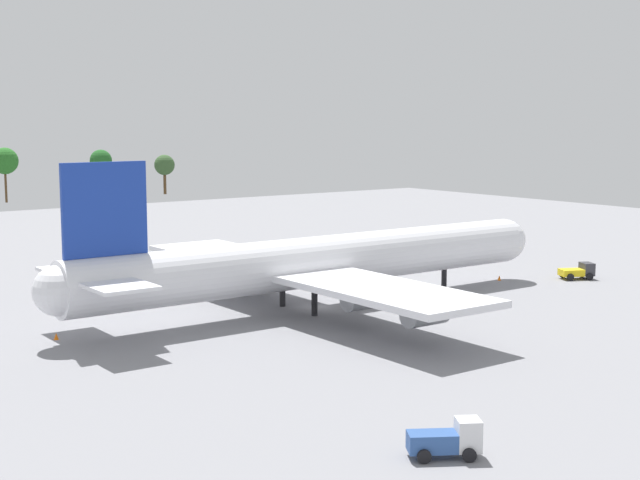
{
  "coord_description": "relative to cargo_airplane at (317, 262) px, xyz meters",
  "views": [
    {
      "loc": [
        -62.34,
        -84.56,
        21.88
      ],
      "look_at": [
        0.0,
        0.0,
        8.01
      ],
      "focal_mm": 51.16,
      "sensor_mm": 36.0,
      "label": 1
    }
  ],
  "objects": [
    {
      "name": "ground_plane",
      "position": [
        0.48,
        -0.0,
        -5.44
      ],
      "size": [
        272.73,
        272.73,
        0.0
      ],
      "primitive_type": "plane",
      "color": "gray"
    },
    {
      "name": "cargo_airplane",
      "position": [
        0.0,
        0.0,
        0.0
      ],
      "size": [
        68.18,
        55.04,
        17.81
      ],
      "color": "silver",
      "rests_on": "ground_plane"
    },
    {
      "name": "cargo_loader",
      "position": [
        -21.26,
        -43.55,
        -4.22
      ],
      "size": [
        4.93,
        3.95,
        2.56
      ],
      "color": "silver",
      "rests_on": "ground_plane"
    },
    {
      "name": "catering_truck",
      "position": [
        40.85,
        -5.65,
        -4.34
      ],
      "size": [
        5.08,
        4.09,
        2.25
      ],
      "color": "#333338",
      "rests_on": "ground_plane"
    },
    {
      "name": "baggage_tug",
      "position": [
        34.54,
        23.63,
        -4.34
      ],
      "size": [
        2.82,
        5.08,
        2.26
      ],
      "color": "silver",
      "rests_on": "ground_plane"
    },
    {
      "name": "safety_cone_nose",
      "position": [
        31.16,
        0.07,
        -5.09
      ],
      "size": [
        0.48,
        0.48,
        0.69
      ],
      "primitive_type": "cone",
      "color": "orange",
      "rests_on": "ground_plane"
    },
    {
      "name": "safety_cone_tail",
      "position": [
        -30.2,
        3.03,
        -5.08
      ],
      "size": [
        0.5,
        0.5,
        0.71
      ],
      "primitive_type": "cone",
      "color": "orange",
      "rests_on": "ground_plane"
    }
  ]
}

